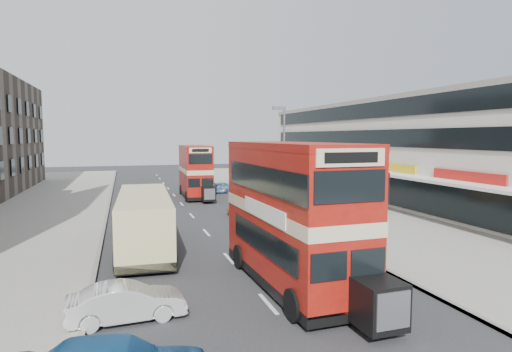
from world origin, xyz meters
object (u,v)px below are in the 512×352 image
object	(u,v)px
car_left_front	(127,302)
pedestrian_near	(317,211)
car_right_b	(254,207)
cyclist	(249,204)
car_right_c	(219,188)
bus_second	(195,171)
coach	(144,219)
pedestrian_far	(257,185)
car_right_a	(278,218)
street_lamp	(283,152)
bus_main	(292,214)

from	to	relation	value
car_left_front	pedestrian_near	bearing A→B (deg)	-49.81
car_right_b	cyclist	distance (m)	0.64
car_right_c	cyclist	xyz separation A→B (m)	(-0.34, -12.64, 0.19)
bus_second	coach	distance (m)	19.60
pedestrian_near	cyclist	distance (m)	6.34
pedestrian_far	car_right_a	bearing A→B (deg)	-130.85
bus_second	pedestrian_far	xyz separation A→B (m)	(6.05, -0.67, -1.53)
pedestrian_far	pedestrian_near	bearing A→B (deg)	-120.75
car_right_a	car_right_c	world-z (taller)	car_right_a
car_right_a	pedestrian_near	bearing A→B (deg)	90.45
street_lamp	coach	world-z (taller)	street_lamp
bus_main	car_right_a	xyz separation A→B (m)	(3.26, 10.68, -2.27)
street_lamp	pedestrian_far	size ratio (longest dim) A/B	4.56
bus_main	bus_second	bearing A→B (deg)	-92.83
bus_main	car_left_front	distance (m)	6.92
pedestrian_near	car_right_a	bearing A→B (deg)	-48.60
car_right_a	car_right_c	distance (m)	17.95
bus_main	coach	distance (m)	9.41
bus_main	bus_second	size ratio (longest dim) A/B	1.13
street_lamp	cyclist	world-z (taller)	street_lamp
car_right_a	cyclist	distance (m)	5.34
bus_main	coach	world-z (taller)	bus_main
car_right_b	pedestrian_far	world-z (taller)	pedestrian_far
car_right_c	bus_second	bearing A→B (deg)	-47.48
car_left_front	pedestrian_far	size ratio (longest dim) A/B	2.09
pedestrian_far	bus_second	bearing A→B (deg)	144.66
pedestrian_far	coach	bearing A→B (deg)	-152.10
coach	cyclist	bearing A→B (deg)	47.83
pedestrian_far	bus_main	bearing A→B (deg)	-133.03
street_lamp	pedestrian_near	size ratio (longest dim) A/B	4.93
street_lamp	bus_second	xyz separation A→B (m)	(-4.65, 11.92, -2.22)
pedestrian_near	car_left_front	bearing A→B (deg)	-0.09
pedestrian_near	cyclist	size ratio (longest dim) A/B	0.76
bus_second	car_right_c	distance (m)	4.12
bus_second	car_right_c	bearing A→B (deg)	-139.15
car_right_a	street_lamp	bearing A→B (deg)	159.75
car_right_b	pedestrian_far	xyz separation A→B (m)	(3.30, 10.22, 0.45)
pedestrian_near	cyclist	xyz separation A→B (m)	(-3.14, 5.51, -0.18)
street_lamp	pedestrian_far	bearing A→B (deg)	82.87
car_right_c	bus_main	bearing A→B (deg)	-2.95
car_right_c	pedestrian_near	size ratio (longest dim) A/B	2.13
car_right_a	pedestrian_far	distance (m)	15.33
coach	car_right_b	xyz separation A→B (m)	(8.45, 7.84, -1.00)
bus_main	car_right_a	distance (m)	11.39
bus_main	pedestrian_near	world-z (taller)	bus_main
coach	pedestrian_near	distance (m)	11.68
car_left_front	cyclist	world-z (taller)	cyclist
car_right_a	car_right_c	bearing A→B (deg)	-175.14
bus_second	pedestrian_near	bearing A→B (deg)	111.11
bus_main	pedestrian_far	world-z (taller)	bus_main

